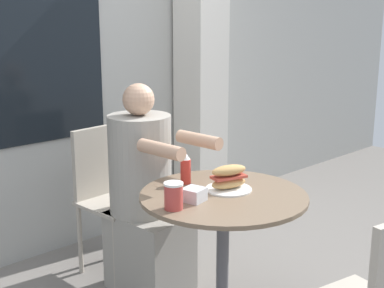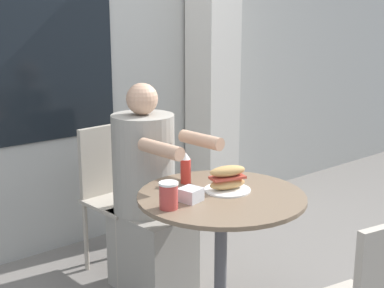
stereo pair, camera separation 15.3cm
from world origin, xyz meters
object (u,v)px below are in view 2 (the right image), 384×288
at_px(seated_diner, 148,202).
at_px(drink_cup, 169,195).
at_px(condiment_bottle, 186,168).
at_px(diner_chair, 114,185).
at_px(sandwich_on_plate, 228,180).
at_px(cafe_table, 221,231).

height_order(seated_diner, drink_cup, seated_diner).
bearing_deg(condiment_bottle, seated_diner, 88.47).
bearing_deg(condiment_bottle, diner_chair, 90.01).
bearing_deg(sandwich_on_plate, cafe_table, -158.49).
relative_size(diner_chair, seated_diner, 0.75).
height_order(drink_cup, condiment_bottle, condiment_bottle).
distance_m(seated_diner, drink_cup, 0.69).
bearing_deg(drink_cup, cafe_table, -2.05).
relative_size(diner_chair, drink_cup, 7.38).
relative_size(seated_diner, sandwich_on_plate, 5.26).
relative_size(sandwich_on_plate, condiment_bottle, 1.41).
distance_m(cafe_table, drink_cup, 0.38).
bearing_deg(cafe_table, drink_cup, 177.95).
xyz_separation_m(diner_chair, seated_diner, (0.01, -0.35, -0.02)).
bearing_deg(sandwich_on_plate, condiment_bottle, 110.29).
xyz_separation_m(drink_cup, condiment_bottle, (0.28, 0.23, 0.02)).
height_order(seated_diner, sandwich_on_plate, seated_diner).
xyz_separation_m(seated_diner, condiment_bottle, (-0.01, -0.34, 0.27)).
bearing_deg(drink_cup, sandwich_on_plate, 2.00).
distance_m(sandwich_on_plate, condiment_bottle, 0.23).
height_order(diner_chair, condiment_bottle, diner_chair).
xyz_separation_m(diner_chair, drink_cup, (-0.28, -0.91, 0.24)).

